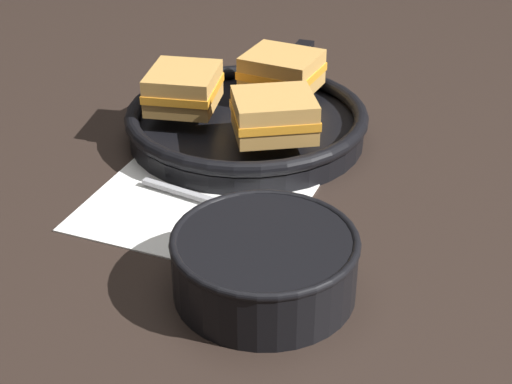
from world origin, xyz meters
name	(u,v)px	position (x,y,z in m)	size (l,w,h in m)	color
ground_plane	(255,229)	(0.00, 0.00, 0.00)	(4.00, 4.00, 0.00)	black
napkin	(193,206)	(-0.08, 0.01, 0.00)	(0.24, 0.21, 0.00)	white
soup_bowl	(265,261)	(0.05, -0.09, 0.03)	(0.17, 0.17, 0.06)	black
spoon	(222,204)	(-0.05, 0.02, 0.01)	(0.15, 0.03, 0.01)	#9E9EA3
skillet	(247,122)	(-0.11, 0.18, 0.02)	(0.30, 0.43, 0.04)	black
sandwich_near_left	(183,88)	(-0.18, 0.15, 0.06)	(0.11, 0.11, 0.05)	#C18E47
sandwich_near_right	(274,115)	(-0.04, 0.13, 0.06)	(0.12, 0.12, 0.05)	#C18E47
sandwich_far_left	(282,71)	(-0.09, 0.26, 0.06)	(0.09, 0.08, 0.05)	#C18E47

